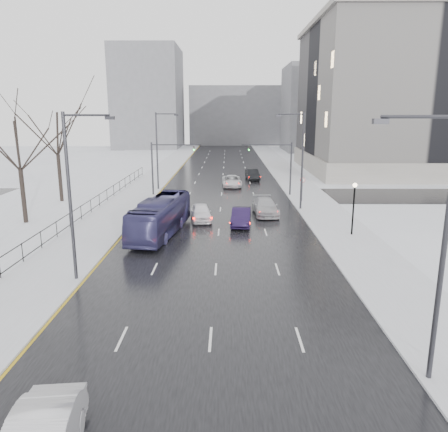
{
  "coord_description": "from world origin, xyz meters",
  "views": [
    {
      "loc": [
        0.76,
        -4.76,
        9.92
      ],
      "look_at": [
        0.49,
        26.58,
        2.5
      ],
      "focal_mm": 35.0,
      "sensor_mm": 36.0,
      "label": 1
    }
  ],
  "objects_px": {
    "tree_park_e": "(62,202)",
    "streetlight_l_near": "(73,189)",
    "sedan_right_cross": "(232,181)",
    "sedan_right_distant": "(252,174)",
    "bus": "(161,216)",
    "lamppost_r_mid": "(354,201)",
    "sedan_center_near": "(201,212)",
    "streetlight_r_near": "(439,239)",
    "no_uturn_sign": "(303,182)",
    "sedan_right_far": "(265,207)",
    "sedan_right_near": "(241,217)",
    "tree_park_d": "(26,223)",
    "streetlight_r_mid": "(300,156)",
    "streetlight_l_far": "(159,147)",
    "mast_signal_left": "(161,162)",
    "mast_signal_right": "(282,162)"
  },
  "relations": [
    {
      "from": "streetlight_r_mid",
      "to": "sedan_right_distant",
      "type": "height_order",
      "value": "streetlight_r_mid"
    },
    {
      "from": "sedan_right_far",
      "to": "bus",
      "type": "bearing_deg",
      "value": -145.5
    },
    {
      "from": "mast_signal_left",
      "to": "lamppost_r_mid",
      "type": "bearing_deg",
      "value": -44.48
    },
    {
      "from": "streetlight_r_near",
      "to": "no_uturn_sign",
      "type": "bearing_deg",
      "value": 88.26
    },
    {
      "from": "streetlight_l_far",
      "to": "mast_signal_left",
      "type": "height_order",
      "value": "streetlight_l_far"
    },
    {
      "from": "streetlight_r_mid",
      "to": "sedan_right_distant",
      "type": "bearing_deg",
      "value": 99.95
    },
    {
      "from": "mast_signal_left",
      "to": "sedan_right_far",
      "type": "bearing_deg",
      "value": -41.17
    },
    {
      "from": "streetlight_l_far",
      "to": "mast_signal_left",
      "type": "distance_m",
      "value": 4.36
    },
    {
      "from": "tree_park_e",
      "to": "streetlight_l_near",
      "type": "height_order",
      "value": "streetlight_l_near"
    },
    {
      "from": "tree_park_e",
      "to": "bus",
      "type": "distance_m",
      "value": 19.15
    },
    {
      "from": "tree_park_d",
      "to": "no_uturn_sign",
      "type": "relative_size",
      "value": 4.63
    },
    {
      "from": "lamppost_r_mid",
      "to": "mast_signal_left",
      "type": "xyz_separation_m",
      "value": [
        -18.33,
        18.0,
        1.16
      ]
    },
    {
      "from": "no_uturn_sign",
      "to": "sedan_right_near",
      "type": "distance_m",
      "value": 12.92
    },
    {
      "from": "tree_park_e",
      "to": "mast_signal_right",
      "type": "bearing_deg",
      "value": 8.9
    },
    {
      "from": "tree_park_d",
      "to": "sedan_right_cross",
      "type": "relative_size",
      "value": 2.27
    },
    {
      "from": "streetlight_l_near",
      "to": "streetlight_l_far",
      "type": "bearing_deg",
      "value": 90.0
    },
    {
      "from": "mast_signal_right",
      "to": "tree_park_d",
      "type": "bearing_deg",
      "value": -150.88
    },
    {
      "from": "no_uturn_sign",
      "to": "sedan_center_near",
      "type": "bearing_deg",
      "value": -141.01
    },
    {
      "from": "tree_park_d",
      "to": "streetlight_l_far",
      "type": "distance_m",
      "value": 21.17
    },
    {
      "from": "mast_signal_left",
      "to": "sedan_right_far",
      "type": "xyz_separation_m",
      "value": [
        11.83,
        -10.34,
        -3.26
      ]
    },
    {
      "from": "bus",
      "to": "sedan_center_near",
      "type": "relative_size",
      "value": 2.38
    },
    {
      "from": "tree_park_d",
      "to": "streetlight_r_mid",
      "type": "height_order",
      "value": "streetlight_r_mid"
    },
    {
      "from": "tree_park_d",
      "to": "bus",
      "type": "distance_m",
      "value": 13.58
    },
    {
      "from": "tree_park_d",
      "to": "streetlight_r_mid",
      "type": "distance_m",
      "value": 27.24
    },
    {
      "from": "tree_park_d",
      "to": "sedan_right_near",
      "type": "bearing_deg",
      "value": -1.77
    },
    {
      "from": "tree_park_e",
      "to": "sedan_right_far",
      "type": "xyz_separation_m",
      "value": [
        22.7,
        -6.34,
        0.85
      ]
    },
    {
      "from": "tree_park_d",
      "to": "streetlight_r_near",
      "type": "relative_size",
      "value": 1.25
    },
    {
      "from": "sedan_center_near",
      "to": "sedan_right_distant",
      "type": "xyz_separation_m",
      "value": [
        6.24,
        25.75,
        0.02
      ]
    },
    {
      "from": "streetlight_r_near",
      "to": "sedan_center_near",
      "type": "bearing_deg",
      "value": 111.51
    },
    {
      "from": "sedan_right_far",
      "to": "streetlight_l_far",
      "type": "bearing_deg",
      "value": 128.02
    },
    {
      "from": "streetlight_r_near",
      "to": "streetlight_l_near",
      "type": "height_order",
      "value": "same"
    },
    {
      "from": "sedan_right_near",
      "to": "tree_park_e",
      "type": "bearing_deg",
      "value": 156.69
    },
    {
      "from": "streetlight_l_near",
      "to": "no_uturn_sign",
      "type": "xyz_separation_m",
      "value": [
        17.37,
        24.0,
        -3.32
      ]
    },
    {
      "from": "sedan_right_cross",
      "to": "sedan_right_distant",
      "type": "relative_size",
      "value": 1.13
    },
    {
      "from": "no_uturn_sign",
      "to": "bus",
      "type": "xyz_separation_m",
      "value": [
        -14.0,
        -13.59,
        -0.73
      ]
    },
    {
      "from": "tree_park_d",
      "to": "streetlight_r_near",
      "type": "xyz_separation_m",
      "value": [
        25.97,
        -24.0,
        5.62
      ]
    },
    {
      "from": "no_uturn_sign",
      "to": "sedan_right_far",
      "type": "relative_size",
      "value": 0.48
    },
    {
      "from": "sedan_right_near",
      "to": "sedan_right_cross",
      "type": "relative_size",
      "value": 0.86
    },
    {
      "from": "streetlight_l_near",
      "to": "sedan_center_near",
      "type": "bearing_deg",
      "value": 67.01
    },
    {
      "from": "sedan_right_distant",
      "to": "sedan_right_far",
      "type": "bearing_deg",
      "value": -95.56
    },
    {
      "from": "tree_park_d",
      "to": "mast_signal_right",
      "type": "bearing_deg",
      "value": 29.12
    },
    {
      "from": "mast_signal_right",
      "to": "sedan_right_far",
      "type": "height_order",
      "value": "mast_signal_right"
    },
    {
      "from": "tree_park_d",
      "to": "bus",
      "type": "bearing_deg",
      "value": -15.45
    },
    {
      "from": "streetlight_l_far",
      "to": "sedan_right_cross",
      "type": "relative_size",
      "value": 1.82
    },
    {
      "from": "streetlight_l_far",
      "to": "streetlight_l_near",
      "type": "bearing_deg",
      "value": -90.0
    },
    {
      "from": "tree_park_d",
      "to": "mast_signal_right",
      "type": "xyz_separation_m",
      "value": [
        25.13,
        14.0,
        4.11
      ]
    },
    {
      "from": "bus",
      "to": "lamppost_r_mid",
      "type": "bearing_deg",
      "value": 6.39
    },
    {
      "from": "streetlight_l_near",
      "to": "sedan_right_distant",
      "type": "distance_m",
      "value": 43.08
    },
    {
      "from": "sedan_right_cross",
      "to": "sedan_right_distant",
      "type": "distance_m",
      "value": 7.03
    },
    {
      "from": "streetlight_r_mid",
      "to": "bus",
      "type": "distance_m",
      "value": 16.63
    }
  ]
}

